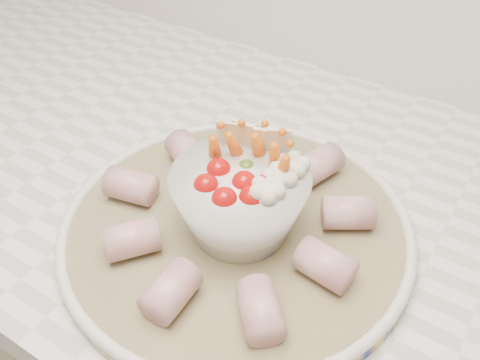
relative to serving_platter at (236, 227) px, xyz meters
The scene contains 3 objects.
serving_platter is the anchor object (origin of this frame).
veggie_bowl 0.05m from the serving_platter, 12.80° to the right, with size 0.14×0.14×0.11m.
cured_meat_rolls 0.02m from the serving_platter, 90.00° to the left, with size 0.29×0.30×0.04m.
Camera 1 is at (0.26, 1.02, 1.35)m, focal length 40.00 mm.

